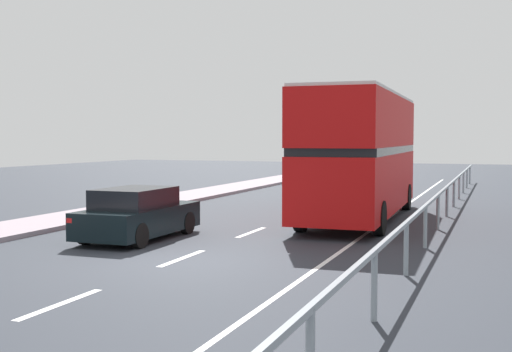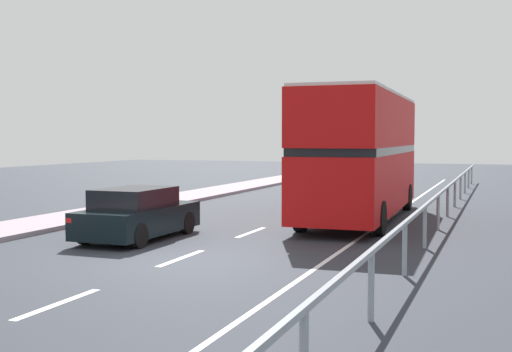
# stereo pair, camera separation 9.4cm
# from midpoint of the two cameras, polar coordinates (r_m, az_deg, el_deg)

# --- Properties ---
(ground_plane) EXTENTS (75.12, 120.00, 0.10)m
(ground_plane) POSITION_cam_midpoint_polar(r_m,az_deg,el_deg) (14.88, -7.25, -7.59)
(ground_plane) COLOR #292E36
(lane_paint_markings) EXTENTS (3.35, 46.00, 0.01)m
(lane_paint_markings) POSITION_cam_midpoint_polar(r_m,az_deg,el_deg) (21.83, 7.60, -3.96)
(lane_paint_markings) COLOR silver
(lane_paint_markings) RESTS_ON ground
(bridge_side_railing) EXTENTS (0.10, 42.00, 1.10)m
(bridge_side_railing) POSITION_cam_midpoint_polar(r_m,az_deg,el_deg) (22.05, 16.00, -1.66)
(bridge_side_railing) COLOR #89949D
(bridge_side_railing) RESTS_ON ground
(double_decker_bus_red) EXTENTS (2.82, 10.09, 4.26)m
(double_decker_bus_red) POSITION_cam_midpoint_polar(r_m,az_deg,el_deg) (22.18, 9.07, 2.05)
(double_decker_bus_red) COLOR red
(double_decker_bus_red) RESTS_ON ground
(hatchback_car_near) EXTENTS (1.81, 4.05, 1.42)m
(hatchback_car_near) POSITION_cam_midpoint_polar(r_m,az_deg,el_deg) (18.05, -10.49, -3.35)
(hatchback_car_near) COLOR black
(hatchback_car_near) RESTS_ON ground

